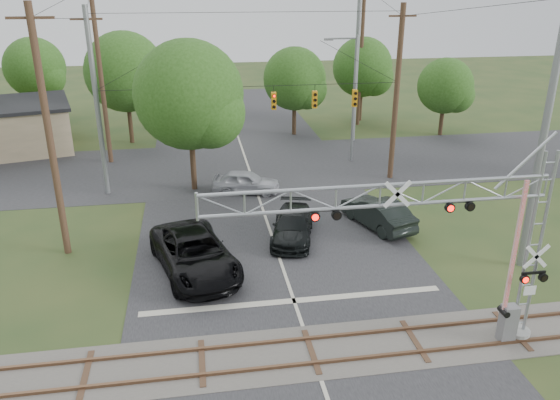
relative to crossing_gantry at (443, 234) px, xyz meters
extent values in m
plane|color=#29401D|center=(-4.41, -1.64, -4.67)|extent=(160.00, 160.00, 0.00)
cube|color=#272629|center=(-4.41, 8.36, -4.66)|extent=(14.00, 90.00, 0.02)
cube|color=#272629|center=(-4.41, 22.36, -4.66)|extent=(90.00, 12.00, 0.02)
cube|color=#504B46|center=(-4.41, 0.36, -4.65)|extent=(90.00, 3.20, 0.05)
cube|color=brown|center=(-4.41, -0.36, -4.58)|extent=(90.00, 0.12, 0.14)
cube|color=brown|center=(-4.41, 1.08, -4.58)|extent=(90.00, 0.12, 0.14)
cylinder|color=gray|center=(3.60, 0.06, -4.52)|extent=(0.93, 0.93, 0.31)
cube|color=silver|center=(3.55, -0.25, -2.45)|extent=(0.46, 0.03, 0.36)
cube|color=slate|center=(2.98, -0.15, -3.90)|extent=(0.57, 0.46, 1.55)
cube|color=red|center=(2.72, -0.15, -0.75)|extent=(0.14, 0.09, 5.16)
cylinder|color=gray|center=(-13.91, 18.36, 1.08)|extent=(0.32, 0.32, 11.50)
cylinder|color=#45311F|center=(5.09, 18.36, 1.08)|extent=(0.36, 0.36, 11.50)
cylinder|color=black|center=(-4.41, 18.36, 1.92)|extent=(19.00, 0.03, 0.03)
cube|color=orange|center=(-11.08, 18.36, 0.97)|extent=(0.30, 0.30, 1.10)
cube|color=orange|center=(-8.41, 18.36, 0.97)|extent=(0.30, 0.30, 1.10)
cube|color=orange|center=(-5.75, 18.36, 0.97)|extent=(0.30, 0.30, 1.10)
cube|color=orange|center=(-3.08, 18.36, 0.97)|extent=(0.30, 0.30, 1.10)
cube|color=orange|center=(-0.41, 18.36, 0.97)|extent=(0.30, 0.30, 1.10)
cube|color=orange|center=(2.25, 18.36, 0.97)|extent=(0.30, 0.30, 1.10)
imported|color=black|center=(-8.52, 7.18, -3.75)|extent=(4.70, 7.24, 1.85)
imported|color=black|center=(-3.36, 9.94, -3.95)|extent=(3.24, 5.35, 1.45)
imported|color=#A9AAB1|center=(-5.09, 17.08, -3.94)|extent=(4.60, 2.74, 1.47)
imported|color=black|center=(1.56, 10.72, -3.86)|extent=(3.24, 5.25, 1.63)
cylinder|color=gray|center=(3.50, 22.59, -0.07)|extent=(0.20, 0.20, 9.20)
cylinder|color=gray|center=(2.48, 22.59, 4.33)|extent=(2.05, 0.12, 0.12)
cube|color=slate|center=(1.45, 22.59, 4.27)|extent=(0.61, 0.26, 0.15)
cylinder|color=#45311F|center=(-14.53, 25.12, 1.87)|extent=(0.34, 0.34, 13.09)
cylinder|color=gray|center=(5.22, 28.03, 1.94)|extent=(0.34, 0.34, 13.22)
cylinder|color=#45311F|center=(-14.84, 10.15, 1.30)|extent=(0.34, 0.34, 11.95)
cube|color=#45311F|center=(-14.84, 10.15, 6.58)|extent=(2.00, 0.12, 0.12)
cylinder|color=gray|center=(6.95, 5.32, 1.73)|extent=(0.34, 0.34, 12.81)
cylinder|color=#45311F|center=(7.26, 33.37, 1.37)|extent=(0.34, 0.34, 12.09)
cylinder|color=#3B291B|center=(-22.72, 39.69, -2.85)|extent=(0.36, 0.36, 3.65)
sphere|color=#244B15|center=(-22.72, 39.69, 0.47)|extent=(5.64, 5.64, 5.64)
cylinder|color=#3B291B|center=(-13.43, 30.44, -2.58)|extent=(0.36, 0.36, 4.19)
sphere|color=#244B15|center=(-13.43, 30.44, 1.23)|extent=(6.48, 6.48, 6.48)
cylinder|color=#3B291B|center=(-8.39, 18.27, -2.47)|extent=(0.36, 0.36, 4.40)
sphere|color=#244B15|center=(-8.39, 18.27, 1.53)|extent=(6.80, 6.80, 6.80)
cylinder|color=#3B291B|center=(0.61, 30.79, -2.92)|extent=(0.36, 0.36, 3.50)
sphere|color=#244B15|center=(0.61, 30.79, 0.25)|extent=(5.40, 5.40, 5.40)
cylinder|color=#3B291B|center=(7.98, 35.06, -2.85)|extent=(0.36, 0.36, 3.65)
sphere|color=#244B15|center=(7.98, 35.06, 0.47)|extent=(5.64, 5.64, 5.64)
cylinder|color=#3B291B|center=(13.43, 28.59, -3.13)|extent=(0.36, 0.36, 3.08)
sphere|color=#244B15|center=(13.43, 28.59, -0.33)|extent=(4.76, 4.76, 4.76)
camera|label=1|loc=(-8.21, -15.78, 8.02)|focal=35.00mm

